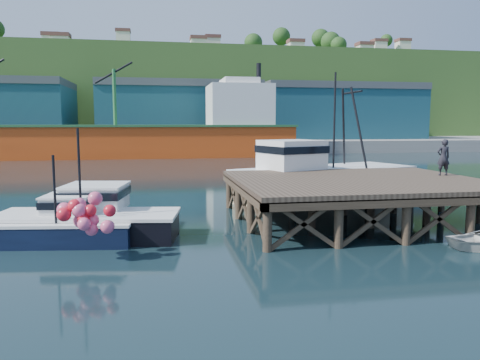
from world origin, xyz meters
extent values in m
plane|color=black|center=(0.00, 0.00, 0.00)|extent=(300.00, 300.00, 0.00)
cube|color=brown|center=(5.50, 0.00, 2.00)|extent=(12.00, 10.00, 0.25)
cube|color=#473828|center=(5.50, -4.85, 1.75)|extent=(12.00, 0.30, 0.35)
cylinder|color=#473828|center=(-0.20, -4.70, 0.80)|extent=(0.36, 0.36, 2.60)
cylinder|color=#473828|center=(-0.20, 4.70, 0.80)|extent=(0.36, 0.36, 2.60)
cylinder|color=#473828|center=(11.20, 4.70, 0.80)|extent=(0.36, 0.36, 2.60)
cube|color=gray|center=(0.00, 70.00, 1.00)|extent=(160.00, 40.00, 2.00)
cube|color=#1B4B59|center=(0.00, 65.00, 6.50)|extent=(28.00, 16.00, 9.00)
cube|color=#1B4B59|center=(30.00, 65.00, 6.50)|extent=(30.00, 16.00, 9.00)
cube|color=#DE4914|center=(-12.00, 48.00, 2.20)|extent=(55.00, 9.50, 4.40)
cube|color=#26592D|center=(-12.00, 48.00, 4.50)|extent=(55.50, 10.00, 0.30)
cube|color=silver|center=(8.00, 48.00, 7.50)|extent=(9.00, 9.00, 6.00)
cube|color=silver|center=(8.00, 48.00, 10.80)|extent=(5.00, 7.00, 1.20)
cylinder|color=black|center=(11.00, 48.00, 12.50)|extent=(0.70, 0.70, 2.50)
cube|color=#2D511E|center=(0.00, 100.00, 11.00)|extent=(220.00, 50.00, 22.00)
cube|color=black|center=(-8.10, -2.12, 0.44)|extent=(5.93, 2.82, 0.88)
cube|color=silver|center=(-8.10, -2.12, 0.90)|extent=(6.04, 2.87, 0.12)
cube|color=silver|center=(-7.96, -1.11, 1.33)|extent=(2.09, 2.09, 0.88)
cube|color=black|center=(-7.96, -1.11, 1.52)|extent=(2.21, 2.21, 0.29)
cylinder|color=black|center=(-8.18, -2.69, 2.26)|extent=(0.10, 0.10, 2.75)
cube|color=black|center=(-7.20, -1.45, 0.51)|extent=(7.74, 3.89, 1.02)
cube|color=silver|center=(-7.20, -1.45, 1.05)|extent=(7.90, 3.97, 0.14)
cube|color=silver|center=(-6.98, -0.14, 1.54)|extent=(2.82, 2.82, 1.02)
cube|color=black|center=(-6.98, -0.14, 1.76)|extent=(2.98, 2.98, 0.34)
cylinder|color=black|center=(-7.32, -2.18, 2.85)|extent=(0.10, 0.10, 3.64)
sphere|color=#E1527D|center=(-7.46, -4.64, 1.25)|extent=(0.48, 0.48, 0.48)
sphere|color=#E1527D|center=(-6.44, -4.41, 1.48)|extent=(0.48, 0.48, 0.48)
sphere|color=red|center=(-6.90, -4.98, 1.71)|extent=(0.48, 0.48, 0.48)
cube|color=#CBB483|center=(6.25, 6.50, 0.96)|extent=(12.42, 7.81, 1.92)
cube|color=silver|center=(6.25, 6.50, 1.97)|extent=(12.69, 8.09, 0.16)
cube|color=silver|center=(3.58, 6.50, 2.88)|extent=(4.03, 3.90, 1.92)
cube|color=black|center=(3.58, 6.50, 3.31)|extent=(4.16, 4.04, 0.43)
cylinder|color=black|center=(6.78, 6.50, 4.80)|extent=(0.12, 0.12, 6.40)
imported|color=black|center=(10.54, 0.62, 3.07)|extent=(0.73, 0.52, 1.90)
camera|label=1|loc=(-4.26, -21.56, 4.84)|focal=35.00mm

